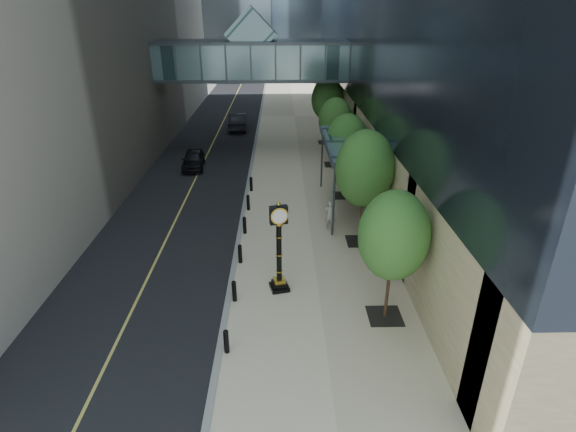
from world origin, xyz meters
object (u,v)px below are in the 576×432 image
at_px(pedestrian, 330,215).
at_px(car_far, 238,121).
at_px(street_clock, 279,253).
at_px(car_near, 193,159).

height_order(pedestrian, car_far, pedestrian).
bearing_deg(car_far, street_clock, 94.88).
relative_size(pedestrian, car_far, 0.35).
xyz_separation_m(street_clock, car_near, (-6.79, 16.99, -1.21)).
distance_m(pedestrian, car_near, 14.65).
distance_m(street_clock, car_near, 18.33).
xyz_separation_m(car_near, car_far, (2.48, 12.27, 0.14)).
bearing_deg(car_far, car_near, 75.06).
height_order(street_clock, pedestrian, street_clock).
xyz_separation_m(street_clock, car_far, (-4.31, 29.26, -1.07)).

